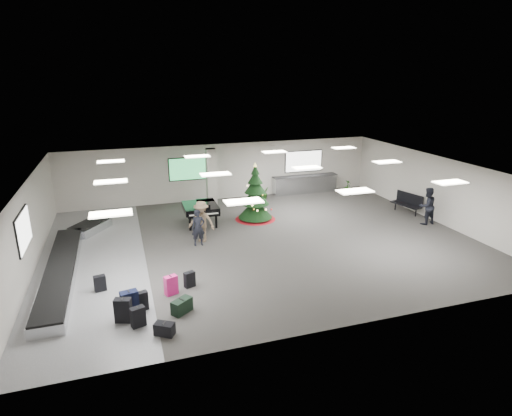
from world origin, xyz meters
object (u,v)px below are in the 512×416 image
object	(u,v)px
baggage_carousel	(68,260)
traveler_b	(202,221)
traveler_bench	(427,206)
potted_plant_right	(348,186)
potted_plant_left	(265,193)
pink_suitcase	(171,285)
grand_piano	(201,208)
christmas_tree	(255,200)
traveler_a	(198,228)
service_counter	(305,184)
bench	(408,202)

from	to	relation	value
baggage_carousel	traveler_b	bearing A→B (deg)	9.46
traveler_b	baggage_carousel	bearing A→B (deg)	-137.78
traveler_bench	potted_plant_right	world-z (taller)	traveler_bench
baggage_carousel	potted_plant_left	size ratio (longest dim) A/B	13.65
traveler_b	potted_plant_left	xyz separation A→B (m)	(4.77, 5.33, -0.55)
pink_suitcase	potted_plant_right	xyz separation A→B (m)	(11.94, 9.43, 0.05)
grand_piano	baggage_carousel	bearing A→B (deg)	-150.50
christmas_tree	potted_plant_left	size ratio (longest dim) A/B	4.05
christmas_tree	potted_plant_left	distance (m)	3.72
pink_suitcase	potted_plant_right	world-z (taller)	potted_plant_right
traveler_bench	potted_plant_right	size ratio (longest dim) A/B	2.38
potted_plant_left	traveler_b	bearing A→B (deg)	-131.78
pink_suitcase	grand_piano	xyz separation A→B (m)	(2.25, 6.44, 0.50)
traveler_a	traveler_b	size ratio (longest dim) A/B	0.86
christmas_tree	service_counter	bearing A→B (deg)	40.64
traveler_a	potted_plant_right	bearing A→B (deg)	27.07
service_counter	christmas_tree	size ratio (longest dim) A/B	1.41
traveler_bench	grand_piano	bearing A→B (deg)	-21.45
baggage_carousel	christmas_tree	size ratio (longest dim) A/B	3.37
bench	potted_plant_left	world-z (taller)	bench
traveler_a	pink_suitcase	bearing A→B (deg)	-114.11
grand_piano	traveler_b	world-z (taller)	traveler_b
service_counter	bench	size ratio (longest dim) A/B	2.35
baggage_carousel	service_counter	distance (m)	14.50
grand_piano	traveler_a	xyz separation A→B (m)	(-0.59, -2.52, -0.04)
baggage_carousel	potted_plant_left	world-z (taller)	potted_plant_left
baggage_carousel	traveler_a	size ratio (longest dim) A/B	6.19
service_counter	traveler_bench	bearing A→B (deg)	-65.11
potted_plant_left	service_counter	bearing A→B (deg)	10.55
traveler_bench	traveler_b	bearing A→B (deg)	-10.13
pink_suitcase	baggage_carousel	bearing A→B (deg)	114.45
christmas_tree	grand_piano	bearing A→B (deg)	179.20
grand_piano	potted_plant_left	xyz separation A→B (m)	(4.40, 3.22, -0.47)
service_counter	baggage_carousel	bearing A→B (deg)	-152.33
traveler_a	christmas_tree	bearing A→B (deg)	35.61
service_counter	traveler_a	bearing A→B (deg)	-140.99
bench	pink_suitcase	bearing A→B (deg)	-173.25
traveler_b	bench	bearing A→B (deg)	35.79
pink_suitcase	bench	world-z (taller)	bench
bench	potted_plant_left	xyz separation A→B (m)	(-6.22, 4.75, -0.23)
pink_suitcase	traveler_b	size ratio (longest dim) A/B	0.37
bench	traveler_b	world-z (taller)	traveler_b
grand_piano	traveler_b	distance (m)	2.14
baggage_carousel	potted_plant_right	size ratio (longest dim) A/B	12.69
bench	traveler_bench	size ratio (longest dim) A/B	0.95
grand_piano	traveler_b	size ratio (longest dim) A/B	1.15
service_counter	grand_piano	distance (m)	8.05
traveler_a	potted_plant_left	distance (m)	7.62
christmas_tree	grand_piano	world-z (taller)	christmas_tree
baggage_carousel	service_counter	bearing A→B (deg)	27.67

